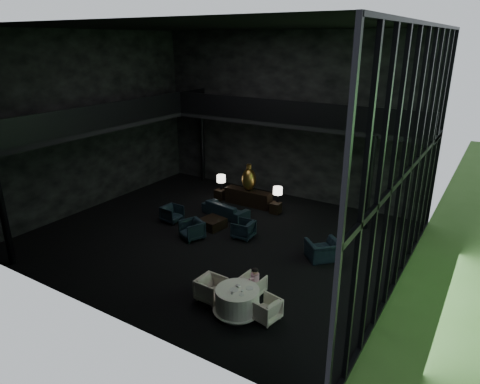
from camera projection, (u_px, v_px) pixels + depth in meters
The scene contains 36 objects.
floor at pixel (218, 237), 17.38m from camera, with size 14.00×12.00×0.02m, color black.
ceiling at pixel (214, 26), 14.68m from camera, with size 14.00×12.00×0.02m, color black.
wall_back at pixel (287, 117), 20.82m from camera, with size 14.00×0.04×8.00m, color black.
wall_front at pixel (85, 183), 11.25m from camera, with size 14.00×0.04×8.00m, color black.
wall_left at pixel (91, 122), 19.53m from camera, with size 0.04×12.00×8.00m, color black.
curtain_wall at pixel (410, 168), 12.56m from camera, with size 0.20×12.00×8.00m, color black, non-canonical shape.
mezzanine_left at pixel (106, 124), 19.03m from camera, with size 2.00×12.00×0.25m, color black.
mezzanine_back at pixel (297, 122), 19.52m from camera, with size 12.00×2.00×0.25m, color black.
railing_left at pixel (121, 113), 18.33m from camera, with size 0.06×12.00×1.00m, color black.
railing_back at pixel (288, 112), 18.52m from camera, with size 12.00×0.06×1.00m, color black.
column_sw at pixel (3, 212), 14.66m from camera, with size 0.24×0.24×4.00m, color black.
column_nw at pixel (202, 146), 23.75m from camera, with size 0.24×0.24×4.00m, color black.
column_ne at pixel (369, 184), 17.50m from camera, with size 0.24×0.24×4.00m, color black.
console at pixel (248, 198), 20.60m from camera, with size 2.37×0.54×0.75m, color black.
bronze_urn at pixel (249, 179), 20.33m from camera, with size 0.68×0.68×1.28m.
side_table_left at pixel (220, 194), 21.39m from camera, with size 0.45×0.45×0.50m, color black.
table_lamp_left at pixel (221, 179), 21.22m from camera, with size 0.44×0.44×0.73m.
side_table_right at pixel (276, 208), 19.67m from camera, with size 0.46×0.46×0.50m, color black.
table_lamp_right at pixel (278, 191), 19.55m from camera, with size 0.42×0.42×0.71m.
sofa at pixel (225, 206), 19.30m from camera, with size 2.41×0.70×0.94m, color #162530.
lounge_armchair_west at pixel (172, 213), 18.71m from camera, with size 0.80×0.74×0.82m, color black.
lounge_armchair_east at pixel (243, 228), 17.17m from camera, with size 0.81×0.76×0.84m, color #172F33.
lounge_armchair_south at pixel (192, 228), 17.09m from camera, with size 0.89×0.83×0.91m, color #122330.
window_armchair at pixel (323, 247), 15.43m from camera, with size 1.17×0.76×1.02m, color black.
coffee_table at pixel (212, 223), 18.15m from camera, with size 0.92×0.92×0.41m, color black.
dining_table at pixel (237, 302), 12.50m from camera, with size 1.46×1.46×0.75m.
dining_chair_north at pixel (253, 285), 13.42m from camera, with size 0.60×0.56×0.62m, color tan.
dining_chair_east at pixel (266, 309), 12.16m from camera, with size 0.68×0.64×0.70m, color gray.
dining_chair_west at pixel (211, 288), 13.07m from camera, with size 0.81×0.76×0.83m, color #A7A191.
child at pixel (255, 277), 13.07m from camera, with size 0.26×0.26×0.57m.
plate_a at pixel (234, 290), 12.34m from camera, with size 0.25×0.25×0.02m, color white.
plate_b at pixel (250, 288), 12.42m from camera, with size 0.23×0.23×0.02m, color white.
saucer at pixel (241, 295), 12.10m from camera, with size 0.15×0.15×0.01m, color white.
coffee_cup at pixel (242, 290), 12.24m from camera, with size 0.08×0.08×0.06m, color white.
cereal_bowl at pixel (238, 286), 12.49m from camera, with size 0.15×0.15×0.07m, color white.
cream_pot at pixel (232, 293), 12.13m from camera, with size 0.07×0.07×0.08m, color #99999E.
Camera 1 is at (9.11, -12.87, 7.58)m, focal length 32.00 mm.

